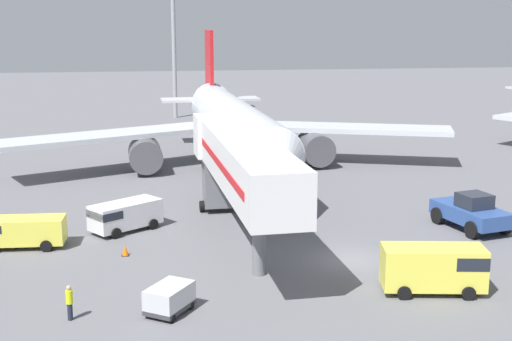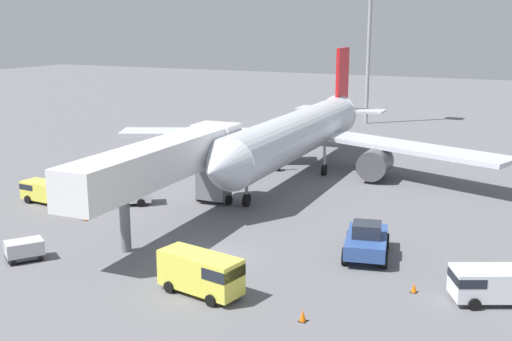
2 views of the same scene
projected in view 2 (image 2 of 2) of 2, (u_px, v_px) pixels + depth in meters
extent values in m
plane|color=slate|center=(208.00, 257.00, 41.84)|extent=(300.00, 300.00, 0.00)
cylinder|color=silver|center=(295.00, 135.00, 62.82)|extent=(5.69, 29.95, 4.38)
cone|color=silver|center=(219.00, 169.00, 47.95)|extent=(4.44, 3.71, 4.29)
cone|color=silver|center=(344.00, 110.00, 78.50)|extent=(4.40, 5.66, 4.16)
cube|color=red|center=(342.00, 77.00, 76.36)|extent=(0.55, 4.32, 7.01)
cube|color=silver|center=(362.00, 111.00, 75.85)|extent=(5.39, 3.36, 0.24)
cube|color=silver|center=(320.00, 108.00, 77.90)|extent=(5.39, 3.36, 0.24)
cube|color=silver|center=(412.00, 148.00, 61.30)|extent=(19.67, 10.51, 0.44)
cube|color=silver|center=(210.00, 133.00, 69.86)|extent=(19.38, 11.95, 0.44)
cylinder|color=#4C4C51|center=(375.00, 163.00, 61.89)|extent=(3.03, 3.86, 2.87)
cylinder|color=#4C4C51|center=(232.00, 151.00, 67.89)|extent=(3.03, 3.86, 2.87)
cylinder|color=gray|center=(247.00, 186.00, 53.01)|extent=(0.28, 0.28, 2.39)
cylinder|color=black|center=(247.00, 200.00, 53.28)|extent=(0.40, 1.11, 1.10)
cylinder|color=gray|center=(324.00, 158.00, 64.00)|extent=(0.28, 0.28, 2.39)
cylinder|color=black|center=(324.00, 170.00, 64.27)|extent=(0.40, 1.11, 1.10)
cylinder|color=gray|center=(278.00, 154.00, 65.96)|extent=(0.28, 0.28, 2.39)
cylinder|color=black|center=(278.00, 165.00, 66.23)|extent=(0.40, 1.11, 1.10)
cube|color=silver|center=(153.00, 163.00, 45.04)|extent=(3.80, 18.49, 2.70)
cube|color=red|center=(135.00, 162.00, 45.64)|extent=(0.71, 15.43, 0.44)
cube|color=silver|center=(216.00, 141.00, 53.79)|extent=(3.57, 2.95, 2.84)
cube|color=#232833|center=(223.00, 135.00, 54.89)|extent=(3.31, 0.38, 0.90)
cube|color=slate|center=(214.00, 178.00, 53.95)|extent=(2.63, 1.91, 3.55)
cylinder|color=black|center=(199.00, 197.00, 54.91)|extent=(0.33, 0.81, 0.80)
cylinder|color=black|center=(229.00, 200.00, 53.80)|extent=(0.33, 0.81, 0.80)
cylinder|color=slate|center=(125.00, 223.00, 42.51)|extent=(0.70, 0.70, 3.95)
cube|color=#2D4C8E|center=(367.00, 242.00, 41.72)|extent=(3.72, 5.79, 0.94)
cube|color=#232833|center=(367.00, 230.00, 41.26)|extent=(2.16, 2.16, 0.90)
cylinder|color=black|center=(384.00, 259.00, 39.91)|extent=(0.64, 1.16, 1.10)
cylinder|color=black|center=(345.00, 256.00, 40.44)|extent=(0.64, 1.16, 1.10)
cylinder|color=black|center=(386.00, 241.00, 43.21)|extent=(0.64, 1.16, 1.10)
cylinder|color=black|center=(350.00, 239.00, 43.74)|extent=(0.64, 1.16, 1.10)
cube|color=#E5DB4C|center=(49.00, 191.00, 54.14)|extent=(5.10, 2.14, 1.51)
cube|color=#1E232D|center=(34.00, 185.00, 54.88)|extent=(1.71, 1.96, 0.48)
cylinder|color=black|center=(28.00, 199.00, 54.29)|extent=(0.70, 0.37, 0.68)
cylinder|color=black|center=(44.00, 195.00, 55.80)|extent=(0.70, 0.37, 0.68)
cylinder|color=black|center=(54.00, 204.00, 52.81)|extent=(0.70, 0.37, 0.68)
cylinder|color=black|center=(70.00, 199.00, 54.31)|extent=(0.70, 0.37, 0.68)
cube|color=silver|center=(124.00, 192.00, 53.74)|extent=(4.80, 4.20, 1.57)
cube|color=#1E232D|center=(105.00, 189.00, 53.41)|extent=(2.31, 2.43, 0.50)
cylinder|color=black|center=(107.00, 204.00, 52.80)|extent=(0.75, 0.68, 0.68)
cylinder|color=black|center=(108.00, 198.00, 54.56)|extent=(0.75, 0.68, 0.68)
cylinder|color=black|center=(141.00, 203.00, 53.26)|extent=(0.75, 0.68, 0.68)
cylinder|color=black|center=(141.00, 197.00, 55.02)|extent=(0.75, 0.68, 0.68)
cube|color=#E5DB4C|center=(200.00, 272.00, 35.90)|extent=(5.23, 2.70, 2.05)
cube|color=#1E232D|center=(224.00, 271.00, 34.83)|extent=(1.90, 2.14, 0.66)
cylinder|color=black|center=(232.00, 289.00, 35.94)|extent=(0.73, 0.45, 0.68)
cylinder|color=black|center=(211.00, 300.00, 34.53)|extent=(0.73, 0.45, 0.68)
cylinder|color=black|center=(191.00, 277.00, 37.71)|extent=(0.73, 0.45, 0.68)
cylinder|color=black|center=(170.00, 287.00, 36.30)|extent=(0.73, 0.45, 0.68)
cube|color=white|center=(496.00, 283.00, 34.88)|extent=(5.13, 3.93, 1.62)
cube|color=#1E232D|center=(467.00, 277.00, 34.80)|extent=(2.27, 2.54, 0.52)
cylinder|color=black|center=(474.00, 304.00, 34.09)|extent=(0.77, 0.63, 0.68)
cylinder|color=black|center=(462.00, 289.00, 36.01)|extent=(0.77, 0.63, 0.68)
cube|color=#38383D|center=(25.00, 256.00, 41.24)|extent=(2.51, 2.73, 0.22)
cube|color=silver|center=(24.00, 248.00, 41.11)|extent=(2.51, 2.73, 0.92)
cylinder|color=black|center=(14.00, 263.00, 40.31)|extent=(0.30, 0.36, 0.36)
cylinder|color=black|center=(10.00, 256.00, 41.45)|extent=(0.30, 0.36, 0.36)
cylinder|color=black|center=(40.00, 259.00, 41.08)|extent=(0.30, 0.36, 0.36)
cylinder|color=black|center=(36.00, 252.00, 42.22)|extent=(0.30, 0.36, 0.36)
cube|color=black|center=(303.00, 321.00, 32.83)|extent=(0.41, 0.41, 0.03)
cone|color=orange|center=(303.00, 315.00, 32.76)|extent=(0.35, 0.35, 0.61)
cube|color=black|center=(414.00, 292.00, 36.36)|extent=(0.37, 0.37, 0.03)
cone|color=orange|center=(414.00, 287.00, 36.29)|extent=(0.32, 0.32, 0.55)
cube|color=black|center=(86.00, 220.00, 49.66)|extent=(0.43, 0.43, 0.03)
cone|color=orange|center=(86.00, 216.00, 49.58)|extent=(0.36, 0.36, 0.63)
cylinder|color=#93969B|center=(369.00, 49.00, 95.08)|extent=(0.56, 0.56, 22.31)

